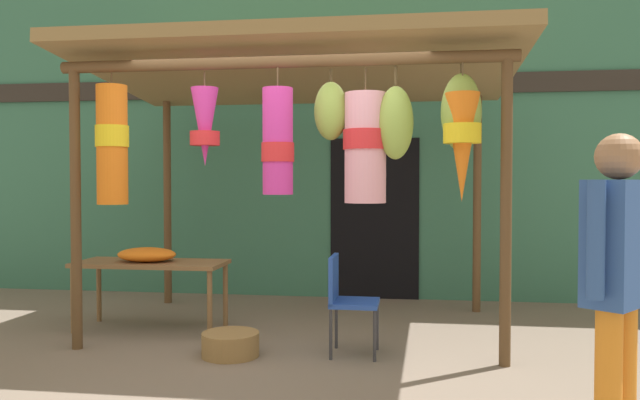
# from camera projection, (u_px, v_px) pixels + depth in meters

# --- Properties ---
(ground_plane) EXTENTS (30.00, 30.00, 0.00)m
(ground_plane) POSITION_uv_depth(u_px,v_px,m) (280.00, 353.00, 5.32)
(ground_plane) COLOR #756656
(shop_facade) EXTENTS (12.25, 0.29, 4.28)m
(shop_facade) POSITION_uv_depth(u_px,v_px,m) (324.00, 129.00, 7.96)
(shop_facade) COLOR #387056
(shop_facade) RESTS_ON ground_plane
(market_stall_canopy) EXTENTS (4.13, 2.59, 2.75)m
(market_stall_canopy) POSITION_uv_depth(u_px,v_px,m) (306.00, 91.00, 5.88)
(market_stall_canopy) COLOR brown
(market_stall_canopy) RESTS_ON ground_plane
(display_table) EXTENTS (1.47, 0.61, 0.67)m
(display_table) POSITION_uv_depth(u_px,v_px,m) (151.00, 269.00, 6.16)
(display_table) COLOR brown
(display_table) RESTS_ON ground_plane
(flower_heap_on_table) EXTENTS (0.58, 0.41, 0.14)m
(flower_heap_on_table) POSITION_uv_depth(u_px,v_px,m) (148.00, 255.00, 6.13)
(flower_heap_on_table) COLOR orange
(flower_heap_on_table) RESTS_ON display_table
(folding_chair) EXTENTS (0.40, 0.40, 0.84)m
(folding_chair) POSITION_uv_depth(u_px,v_px,m) (346.00, 295.00, 5.27)
(folding_chair) COLOR #2347A8
(folding_chair) RESTS_ON ground_plane
(wicker_basket_by_table) EXTENTS (0.48, 0.48, 0.20)m
(wicker_basket_by_table) POSITION_uv_depth(u_px,v_px,m) (230.00, 344.00, 5.23)
(wicker_basket_by_table) COLOR olive
(wicker_basket_by_table) RESTS_ON ground_plane
(customer_foreground) EXTENTS (0.42, 0.48, 1.71)m
(customer_foreground) POSITION_uv_depth(u_px,v_px,m) (617.00, 272.00, 3.13)
(customer_foreground) COLOR orange
(customer_foreground) RESTS_ON ground_plane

